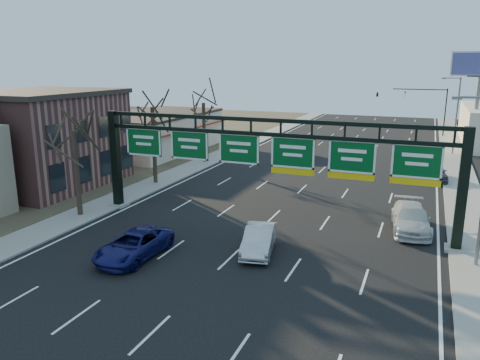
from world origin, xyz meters
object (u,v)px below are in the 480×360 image
at_px(sign_gantry, 268,158).
at_px(car_white_wagon, 411,218).
at_px(car_blue_suv, 134,245).
at_px(car_silver_sedan, 259,239).

xyz_separation_m(sign_gantry, car_white_wagon, (8.93, 2.61, -3.82)).
relative_size(car_blue_suv, car_white_wagon, 0.94).
bearing_deg(sign_gantry, car_white_wagon, 16.29).
relative_size(sign_gantry, car_silver_sedan, 5.38).
bearing_deg(car_white_wagon, car_silver_sedan, -145.12).
bearing_deg(car_silver_sedan, sign_gantry, 91.68).
xyz_separation_m(car_silver_sedan, car_white_wagon, (7.90, 7.02, 0.06)).
height_order(car_blue_suv, car_silver_sedan, car_silver_sedan).
height_order(sign_gantry, car_white_wagon, sign_gantry).
bearing_deg(car_blue_suv, sign_gantry, 57.58).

